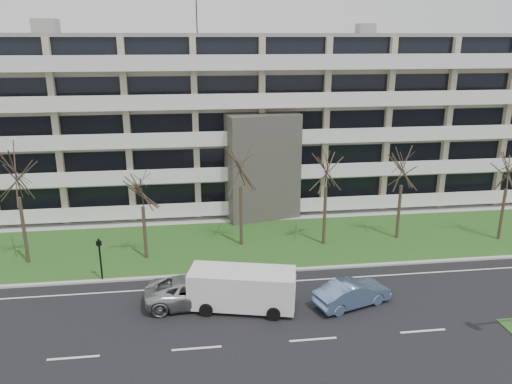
{
  "coord_description": "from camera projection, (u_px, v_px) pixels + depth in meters",
  "views": [
    {
      "loc": [
        -5.83,
        -21.83,
        15.0
      ],
      "look_at": [
        -1.68,
        10.0,
        5.0
      ],
      "focal_mm": 35.0,
      "sensor_mm": 36.0,
      "label": 1
    }
  ],
  "objects": [
    {
      "name": "lane_edge_line",
      "position": [
        289.0,
        281.0,
        32.0
      ],
      "size": [
        90.0,
        0.12,
        0.01
      ],
      "primitive_type": "cube",
      "color": "white",
      "rests_on": "ground"
    },
    {
      "name": "white_van",
      "position": [
        244.0,
        286.0,
        28.47
      ],
      "size": [
        6.39,
        3.6,
        2.34
      ],
      "rotation": [
        0.0,
        0.0,
        -0.24
      ],
      "color": "white",
      "rests_on": "ground"
    },
    {
      "name": "curb",
      "position": [
        285.0,
        270.0,
        33.4
      ],
      "size": [
        90.0,
        0.35,
        0.12
      ],
      "primitive_type": "cube",
      "color": "#B2B2AD",
      "rests_on": "ground"
    },
    {
      "name": "blue_sedan",
      "position": [
        352.0,
        293.0,
        28.97
      ],
      "size": [
        4.89,
        3.03,
        1.52
      ],
      "primitive_type": "imported",
      "rotation": [
        0.0,
        0.0,
        1.9
      ],
      "color": "#6E8DC0",
      "rests_on": "ground"
    },
    {
      "name": "tree_3",
      "position": [
        241.0,
        163.0,
        35.74
      ],
      "size": [
        4.08,
        4.08,
        8.15
      ],
      "color": "#382B21",
      "rests_on": "ground"
    },
    {
      "name": "sidewalk",
      "position": [
        263.0,
        217.0,
        43.35
      ],
      "size": [
        90.0,
        2.0,
        0.08
      ],
      "primitive_type": "cube",
      "color": "#B2B2AD",
      "rests_on": "ground"
    },
    {
      "name": "pedestrian_signal",
      "position": [
        100.0,
        254.0,
        31.53
      ],
      "size": [
        0.33,
        0.31,
        2.9
      ],
      "rotation": [
        0.0,
        0.0,
        -0.43
      ],
      "color": "black",
      "rests_on": "ground"
    },
    {
      "name": "tree_5",
      "position": [
        403.0,
        164.0,
        37.11
      ],
      "size": [
        3.83,
        3.83,
        7.66
      ],
      "color": "#382B21",
      "rests_on": "ground"
    },
    {
      "name": "silver_pickup",
      "position": [
        196.0,
        291.0,
        29.12
      ],
      "size": [
        6.0,
        2.92,
        1.64
      ],
      "primitive_type": "imported",
      "rotation": [
        0.0,
        0.0,
        1.6
      ],
      "color": "#A7A9AE",
      "rests_on": "ground"
    },
    {
      "name": "grass_verge",
      "position": [
        273.0,
        242.0,
        38.15
      ],
      "size": [
        90.0,
        10.0,
        0.06
      ],
      "primitive_type": "cube",
      "color": "#23511B",
      "rests_on": "ground"
    },
    {
      "name": "ground",
      "position": [
        313.0,
        339.0,
        25.85
      ],
      "size": [
        160.0,
        160.0,
        0.0
      ],
      "primitive_type": "plane",
      "color": "black",
      "rests_on": "ground"
    },
    {
      "name": "tree_1",
      "position": [
        15.0,
        170.0,
        32.63
      ],
      "size": [
        4.28,
        4.28,
        8.56
      ],
      "color": "#382B21",
      "rests_on": "ground"
    },
    {
      "name": "apartment_building",
      "position": [
        253.0,
        118.0,
        47.55
      ],
      "size": [
        60.5,
        15.1,
        18.75
      ],
      "color": "#C0B196",
      "rests_on": "ground"
    },
    {
      "name": "tree_2",
      "position": [
        141.0,
        186.0,
        33.74
      ],
      "size": [
        3.45,
        3.45,
        6.9
      ],
      "color": "#382B21",
      "rests_on": "ground"
    },
    {
      "name": "tree_4",
      "position": [
        327.0,
        163.0,
        35.9
      ],
      "size": [
        4.06,
        4.06,
        8.12
      ],
      "color": "#382B21",
      "rests_on": "ground"
    },
    {
      "name": "tree_6",
      "position": [
        509.0,
        169.0,
        36.92
      ],
      "size": [
        3.65,
        3.65,
        7.31
      ],
      "color": "#382B21",
      "rests_on": "ground"
    }
  ]
}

